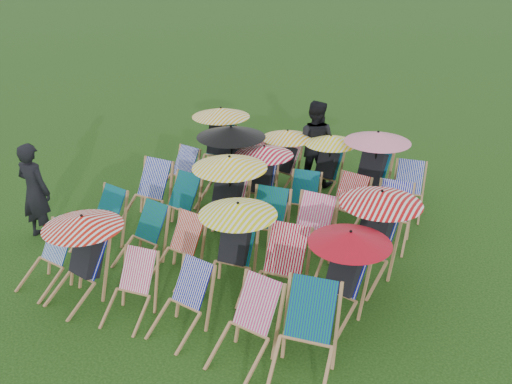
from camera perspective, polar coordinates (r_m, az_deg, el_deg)
The scene contains 33 objects.
ground at distance 9.10m, azimuth -1.30°, elevation -5.51°, with size 100.00×100.00×0.00m, color black.
deckchair_0 at distance 8.48m, azimuth -20.27°, elevation -6.30°, with size 0.65×0.84×0.85m.
deckchair_1 at distance 7.91m, azimuth -17.26°, elevation -6.24°, with size 1.05×1.12×1.24m.
deckchair_2 at distance 7.54m, azimuth -12.54°, elevation -9.48°, with size 0.64×0.82×0.82m.
deckchair_3 at distance 7.17m, azimuth -7.57°, elevation -10.87°, with size 0.67×0.85×0.86m.
deckchair_4 at distance 6.68m, azimuth -1.12°, elevation -13.32°, with size 0.71×0.91×0.92m.
deckchair_5 at distance 6.47m, azimuth 4.86°, elevation -14.35°, with size 0.81×1.03×1.02m.
deckchair_6 at distance 9.21m, azimuth -15.47°, elevation -2.87°, with size 0.72×0.91×0.91m.
deckchair_7 at distance 8.67m, azimuth -11.46°, elevation -4.42°, with size 0.68×0.87×0.86m.
deckchair_8 at distance 8.28m, azimuth -7.87°, elevation -5.66°, with size 0.65×0.84×0.85m.
deckchair_9 at distance 7.81m, azimuth -2.34°, elevation -5.34°, with size 1.07×1.14×1.27m.
deckchair_10 at distance 7.55m, azimuth 2.35°, elevation -7.98°, with size 0.76×0.99×1.00m.
deckchair_11 at distance 7.30m, azimuth 8.49°, elevation -8.15°, with size 1.04×1.11×1.23m.
deckchair_12 at distance 9.89m, azimuth -10.98°, elevation -0.20°, with size 0.67×0.92×0.99m.
deckchair_13 at distance 9.49m, azimuth -8.08°, elevation -1.36°, with size 0.69×0.89×0.91m.
deckchair_14 at distance 9.01m, azimuth -3.17°, elevation -0.56°, with size 1.18×1.24×1.40m.
deckchair_15 at distance 8.70m, azimuth 0.84°, elevation -3.42°, with size 0.75×0.96×0.96m.
deckchair_16 at distance 8.43m, azimuth 5.18°, elevation -4.35°, with size 0.67×0.93×1.00m.
deckchair_17 at distance 8.13m, azimuth 11.47°, elevation -4.21°, with size 1.15×1.22×1.36m.
deckchair_18 at distance 10.82m, azimuth -7.86°, elevation 1.86°, with size 0.67×0.86×0.86m.
deckchair_19 at distance 10.24m, azimuth -3.04°, elevation 2.78°, with size 1.23×1.30×1.46m.
deckchair_20 at distance 9.96m, azimuth 0.43°, elevation 1.36°, with size 1.02×1.11×1.21m.
deckchair_21 at distance 9.61m, azimuth 4.55°, elevation -0.99°, with size 0.69×0.87×0.85m.
deckchair_22 at distance 9.42m, azimuth 8.73°, elevation -1.54°, with size 0.73×0.93×0.92m.
deckchair_23 at distance 9.28m, azimuth 13.35°, elevation -2.40°, with size 0.70×0.91×0.92m.
deckchair_24 at distance 11.60m, azimuth -3.87°, elevation 5.20°, with size 1.16×1.25×1.37m.
deckchair_25 at distance 11.28m, azimuth -1.00°, elevation 3.22°, with size 0.75×0.94×0.91m.
deckchair_26 at distance 10.92m, azimuth 2.68°, elevation 3.35°, with size 0.98×1.05×1.17m.
deckchair_27 at distance 10.71m, azimuth 6.94°, elevation 2.75°, with size 0.98×1.04×1.16m.
deckchair_28 at distance 10.36m, azimuth 11.34°, elevation 2.36°, with size 1.17×1.24×1.39m.
deckchair_29 at distance 10.33m, azimuth 14.91°, elevation 0.14°, with size 0.70×0.88×0.87m.
person_left at distance 9.70m, azimuth -21.26°, elevation 0.05°, with size 0.59×0.39×1.62m, color black.
person_rear at distance 11.12m, azimuth 5.87°, elevation 4.90°, with size 0.82×0.64×1.68m, color black.
Camera 1 is at (3.87, -6.86, 4.56)m, focal length 40.00 mm.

